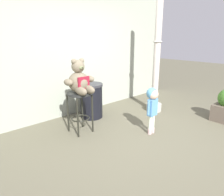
% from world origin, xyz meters
% --- Properties ---
extents(ground_plane, '(24.00, 24.00, 0.00)m').
position_xyz_m(ground_plane, '(0.00, 0.00, 0.00)').
color(ground_plane, '#5C5846').
extents(building_wall, '(6.34, 0.30, 3.30)m').
position_xyz_m(building_wall, '(0.00, 2.13, 1.65)').
color(building_wall, '#9CA391').
rests_on(building_wall, ground_plane).
extents(bar_stool_with_teddy, '(0.43, 0.43, 0.77)m').
position_xyz_m(bar_stool_with_teddy, '(-0.61, 1.06, 0.56)').
color(bar_stool_with_teddy, '#242524').
rests_on(bar_stool_with_teddy, ground_plane).
extents(teddy_bear, '(0.58, 0.52, 0.60)m').
position_xyz_m(teddy_bear, '(-0.61, 1.03, 0.99)').
color(teddy_bear, '#6E634E').
rests_on(teddy_bear, bar_stool_with_teddy).
extents(child_walking, '(0.27, 0.22, 0.86)m').
position_xyz_m(child_walking, '(0.30, 0.12, 0.63)').
color(child_walking, '#C8A4A2').
rests_on(child_walking, ground_plane).
extents(trash_bin, '(0.51, 0.51, 0.76)m').
position_xyz_m(trash_bin, '(0.00, 1.52, 0.38)').
color(trash_bin, black).
rests_on(trash_bin, ground_plane).
extents(lamppost, '(0.36, 0.36, 2.80)m').
position_xyz_m(lamppost, '(1.36, 0.83, 1.10)').
color(lamppost, '#A9A89A').
rests_on(lamppost, ground_plane).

